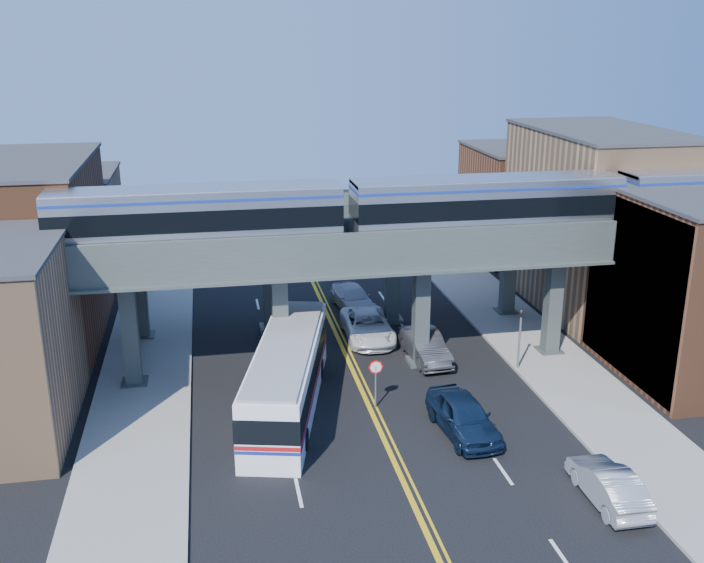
{
  "coord_description": "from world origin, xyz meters",
  "views": [
    {
      "loc": [
        -7.55,
        -32.33,
        18.41
      ],
      "look_at": [
        -0.07,
        7.53,
        5.36
      ],
      "focal_mm": 40.0,
      "sensor_mm": 36.0,
      "label": 1
    }
  ],
  "objects": [
    {
      "name": "car_parked_curb",
      "position": [
        7.84,
        -6.92,
        0.77
      ],
      "size": [
        1.68,
        4.71,
        1.55
      ],
      "primitive_type": "imported",
      "rotation": [
        0.0,
        0.0,
        3.13
      ],
      "color": "#A6A7AB",
      "rests_on": "ground"
    },
    {
      "name": "transit_bus",
      "position": [
        -4.11,
        3.79,
        1.74
      ],
      "size": [
        5.91,
        13.44,
        3.38
      ],
      "rotation": [
        0.0,
        0.0,
        1.33
      ],
      "color": "white",
      "rests_on": "ground"
    },
    {
      "name": "stop_sign",
      "position": [
        0.3,
        3.0,
        1.76
      ],
      "size": [
        0.76,
        0.09,
        2.63
      ],
      "color": "slate",
      "rests_on": "ground"
    },
    {
      "name": "elevated_viaduct_near",
      "position": [
        0.0,
        8.0,
        6.47
      ],
      "size": [
        52.0,
        3.6,
        7.4
      ],
      "color": "#475250",
      "rests_on": "ground"
    },
    {
      "name": "building_west_b",
      "position": [
        -18.5,
        16.0,
        5.5
      ],
      "size": [
        8.0,
        14.0,
        11.0
      ],
      "primitive_type": "cube",
      "color": "brown",
      "rests_on": "ground"
    },
    {
      "name": "building_east_b",
      "position": [
        18.5,
        16.0,
        6.0
      ],
      "size": [
        8.0,
        14.0,
        12.0
      ],
      "primitive_type": "cube",
      "color": "#9E7752",
      "rests_on": "ground"
    },
    {
      "name": "car_lane_b",
      "position": [
        4.43,
        8.44,
        0.85
      ],
      "size": [
        2.12,
        5.26,
        1.7
      ],
      "primitive_type": "imported",
      "rotation": [
        0.0,
        0.0,
        0.06
      ],
      "color": "#313133",
      "rests_on": "ground"
    },
    {
      "name": "elevated_viaduct_far",
      "position": [
        0.0,
        15.0,
        6.47
      ],
      "size": [
        52.0,
        3.6,
        7.4
      ],
      "color": "#475250",
      "rests_on": "ground"
    },
    {
      "name": "traffic_signal",
      "position": [
        9.2,
        6.0,
        2.3
      ],
      "size": [
        0.15,
        0.18,
        4.1
      ],
      "color": "slate",
      "rests_on": "ground"
    },
    {
      "name": "car_lane_d",
      "position": [
        1.93,
        17.87,
        0.78
      ],
      "size": [
        2.81,
        5.58,
        1.55
      ],
      "primitive_type": "imported",
      "rotation": [
        0.0,
        0.0,
        0.12
      ],
      "color": "#A9AAAE",
      "rests_on": "ground"
    },
    {
      "name": "transit_train",
      "position": [
        7.56,
        8.0,
        9.23
      ],
      "size": [
        46.37,
        2.91,
        3.39
      ],
      "color": "black",
      "rests_on": "elevated_viaduct_near"
    },
    {
      "name": "car_lane_a",
      "position": [
        3.83,
        -0.39,
        0.93
      ],
      "size": [
        2.67,
        5.63,
        1.86
      ],
      "primitive_type": "imported",
      "rotation": [
        0.0,
        0.0,
        0.09
      ],
      "color": "#0F1E37",
      "rests_on": "ground"
    },
    {
      "name": "building_west_c",
      "position": [
        -18.5,
        29.0,
        4.0
      ],
      "size": [
        8.0,
        10.0,
        8.0
      ],
      "primitive_type": "cube",
      "color": "#9E7752",
      "rests_on": "ground"
    },
    {
      "name": "mural_panel",
      "position": [
        14.55,
        4.0,
        4.75
      ],
      "size": [
        0.1,
        9.5,
        9.5
      ],
      "primitive_type": "cube",
      "color": "teal",
      "rests_on": "ground"
    },
    {
      "name": "sidewalk_east",
      "position": [
        11.5,
        10.0,
        0.08
      ],
      "size": [
        5.0,
        70.0,
        0.16
      ],
      "primitive_type": "cube",
      "color": "gray",
      "rests_on": "ground"
    },
    {
      "name": "building_east_c",
      "position": [
        18.5,
        29.0,
        4.5
      ],
      "size": [
        8.0,
        10.0,
        9.0
      ],
      "primitive_type": "cube",
      "color": "brown",
      "rests_on": "ground"
    },
    {
      "name": "building_east_a",
      "position": [
        18.5,
        4.0,
        5.0
      ],
      "size": [
        8.0,
        10.0,
        10.0
      ],
      "primitive_type": "cube",
      "color": "brown",
      "rests_on": "ground"
    },
    {
      "name": "sidewalk_west",
      "position": [
        -11.5,
        10.0,
        0.08
      ],
      "size": [
        5.0,
        70.0,
        0.16
      ],
      "primitive_type": "cube",
      "color": "gray",
      "rests_on": "ground"
    },
    {
      "name": "car_lane_c",
      "position": [
        1.8,
        12.24,
        0.85
      ],
      "size": [
        2.98,
        6.16,
        1.69
      ],
      "primitive_type": "imported",
      "rotation": [
        0.0,
        0.0,
        -0.03
      ],
      "color": "white",
      "rests_on": "ground"
    },
    {
      "name": "ground",
      "position": [
        0.0,
        0.0,
        0.0
      ],
      "size": [
        120.0,
        120.0,
        0.0
      ],
      "primitive_type": "plane",
      "color": "black",
      "rests_on": "ground"
    }
  ]
}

